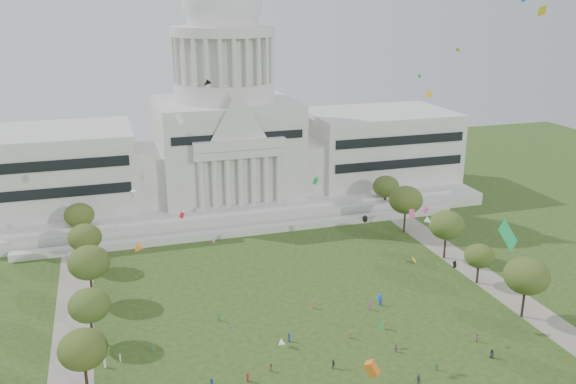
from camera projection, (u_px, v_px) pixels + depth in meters
capitol at (226, 137)px, 199.57m from camera, size 160.00×64.50×91.30m
path_left at (72, 356)px, 116.63m from camera, size 8.00×160.00×0.04m
path_right at (501, 289)px, 143.65m from camera, size 8.00×160.00×0.04m
row_tree_l_2 at (83, 349)px, 103.34m from camera, size 8.42×8.42×11.97m
row_tree_r_2 at (527, 276)px, 128.22m from camera, size 9.55×9.55×13.58m
row_tree_l_3 at (89, 305)px, 118.83m from camera, size 8.12×8.12×11.55m
row_tree_r_3 at (479, 256)px, 144.60m from camera, size 7.01×7.01×9.98m
row_tree_l_4 at (89, 263)px, 135.33m from camera, size 9.29×9.29×13.21m
row_tree_r_4 at (447, 225)px, 158.20m from camera, size 9.19×9.19×13.06m
row_tree_l_5 at (85, 237)px, 152.24m from camera, size 8.33×8.33×11.85m
row_tree_r_5 at (406, 200)px, 176.01m from camera, size 9.82×9.82×13.96m
row_tree_l_6 at (79, 215)px, 168.33m from camera, size 8.19×8.19×11.64m
row_tree_r_6 at (386, 187)px, 193.47m from camera, size 8.42×8.42×11.97m
person_0 at (492, 354)px, 115.79m from camera, size 1.01×1.07×1.84m
person_2 at (478, 338)px, 121.33m from camera, size 0.95×0.97×1.72m
person_3 at (418, 380)px, 107.81m from camera, size 0.98×1.36×1.89m
person_4 at (333, 364)px, 112.52m from camera, size 0.94×1.24×1.88m
person_8 at (271, 367)px, 111.67m from camera, size 0.88×0.67×1.60m
person_10 at (396, 348)px, 117.77m from camera, size 0.69×1.02×1.59m
distant_crowd at (269, 363)px, 112.74m from camera, size 59.86×42.88×1.92m
kite_swarm at (360, 237)px, 103.12m from camera, size 95.39×99.31×62.69m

